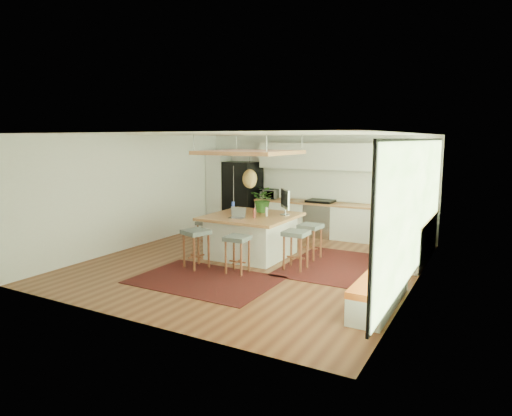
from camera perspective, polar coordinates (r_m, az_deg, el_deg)
The scene contains 35 objects.
floor at distance 9.54m, azimuth -0.40°, elevation -7.04°, with size 7.00×7.00×0.00m, color #582A19.
ceiling at distance 9.18m, azimuth -0.42°, elevation 9.40°, with size 7.00×7.00×0.00m, color white.
wall_back at distance 12.41m, azimuth 7.51°, elevation 2.94°, with size 6.50×6.50×0.00m, color silver.
wall_front at distance 6.48m, azimuth -15.70°, elevation -2.72°, with size 6.50×6.50×0.00m, color silver.
wall_left at distance 11.20m, azimuth -15.08°, elevation 2.08°, with size 7.00×7.00×0.00m, color silver.
wall_right at distance 8.20m, azimuth 19.83°, elevation -0.54°, with size 7.00×7.00×0.00m, color silver.
window_wall at distance 8.20m, azimuth 19.64°, elevation -0.18°, with size 0.10×6.20×2.60m, color black, non-canonical shape.
pantry at distance 13.51m, azimuth -4.75°, elevation 2.51°, with size 0.55×0.60×2.25m, color silver.
back_counter_base at distance 12.06m, azimuth 9.30°, elevation -1.64°, with size 4.20×0.60×0.88m, color silver.
back_counter_top at distance 11.98m, azimuth 9.36°, elevation 0.52°, with size 4.24×0.64×0.05m, color #9D5E37.
backsplash at distance 12.21m, azimuth 9.88°, elevation 2.79°, with size 4.20×0.02×0.80m, color white.
upper_cabinets at distance 12.00m, azimuth 9.73°, elevation 6.52°, with size 4.20×0.34×0.70m, color silver.
range at distance 12.13m, azimuth 8.20°, elevation -1.27°, with size 0.76×0.62×1.00m, color #A5A5AA, non-canonical shape.
right_counter_base at distance 10.36m, azimuth 19.59°, elevation -3.77°, with size 0.60×2.50×0.88m, color silver.
right_counter_top at distance 10.27m, azimuth 19.72°, elevation -1.27°, with size 0.64×2.54×0.05m, color #9D5E37.
window_bench at distance 7.37m, azimuth 15.52°, elevation -10.19°, with size 0.52×2.00×0.50m, color silver, non-canonical shape.
ceiling_panel at distance 9.69m, azimuth -0.81°, elevation 5.52°, with size 1.86×1.86×0.80m, color #9D5E37, non-canonical shape.
rug_near at distance 8.48m, azimuth -6.55°, elevation -9.12°, with size 2.60×1.80×0.01m, color black.
rug_right at distance 9.51m, azimuth 9.83°, elevation -7.20°, with size 1.80×2.60×0.01m, color black.
fridge at distance 13.10m, azimuth -1.72°, elevation 1.45°, with size 0.97×0.76×1.95m, color black, non-canonical shape.
island at distance 10.00m, azimuth -0.58°, elevation -3.54°, with size 1.85×1.85×0.93m, color #9D5E37, non-canonical shape.
stool_near_left at distance 9.18m, azimuth -7.64°, elevation -5.46°, with size 0.47×0.47×0.79m, color #4B5253, non-canonical shape.
stool_near_right at distance 8.77m, azimuth -2.39°, elevation -6.08°, with size 0.44×0.44×0.74m, color #4B5253, non-canonical shape.
stool_right_front at distance 9.04m, azimuth 5.09°, elevation -5.64°, with size 0.47×0.47×0.79m, color #4B5253, non-canonical shape.
stool_right_back at distance 9.87m, azimuth 6.94°, elevation -4.43°, with size 0.45×0.45×0.77m, color #4B5253, non-canonical shape.
stool_left_side at distance 10.55m, azimuth -6.22°, elevation -3.56°, with size 0.42×0.42×0.71m, color #4B5253, non-canonical shape.
laptop at distance 9.52m, azimuth -2.50°, elevation -0.61°, with size 0.33×0.35×0.24m, color #A5A5AA, non-canonical shape.
monitor at distance 9.91m, azimuth 3.73°, elevation 0.58°, with size 0.63×0.22×0.58m, color #A5A5AA, non-canonical shape.
microwave at distance 12.66m, azimuth 1.67°, elevation 1.95°, with size 0.49×0.27×0.33m, color #A5A5AA.
island_plant at distance 10.27m, azimuth 0.95°, elevation 0.76°, with size 0.55×0.61×0.48m, color #1E4C19.
island_bowl at distance 10.59m, azimuth -2.56°, elevation -0.15°, with size 0.22×0.22×0.05m, color beige.
island_bottle_0 at distance 10.26m, azimuth -2.99°, elevation -0.06°, with size 0.07×0.07×0.19m, color blue.
island_bottle_1 at distance 9.97m, azimuth -3.01°, elevation -0.32°, with size 0.07×0.07×0.19m, color #BABDC1.
island_bottle_2 at distance 9.52m, azimuth -0.16°, elevation -0.75°, with size 0.07×0.07×0.19m, color #953A31.
island_bottle_3 at distance 9.78m, azimuth 1.34°, elevation -0.49°, with size 0.07×0.07×0.19m, color beige.
Camera 1 is at (4.48, -8.01, 2.61)m, focal length 31.32 mm.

